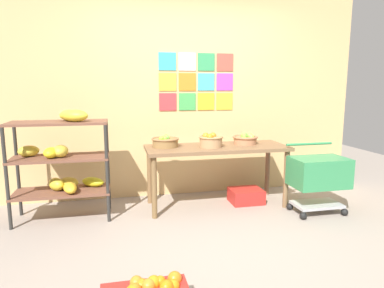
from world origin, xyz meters
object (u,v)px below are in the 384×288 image
(shopping_cart, at_px, (319,175))
(fruit_basket_centre, at_px, (211,141))
(display_table, at_px, (217,154))
(produce_crate_under_table, at_px, (246,196))
(banana_shelf_unit, at_px, (63,158))
(fruit_basket_right, at_px, (245,139))
(fruit_basket_left, at_px, (165,142))

(shopping_cart, bearing_deg, fruit_basket_centre, 147.56)
(display_table, distance_m, shopping_cart, 1.18)
(display_table, xyz_separation_m, produce_crate_under_table, (0.39, 0.01, -0.56))
(banana_shelf_unit, relative_size, produce_crate_under_table, 3.04)
(shopping_cart, bearing_deg, produce_crate_under_table, 132.12)
(fruit_basket_right, xyz_separation_m, produce_crate_under_table, (-0.00, -0.07, -0.71))
(display_table, distance_m, fruit_basket_right, 0.43)
(banana_shelf_unit, bearing_deg, fruit_basket_left, 6.41)
(shopping_cart, bearing_deg, banana_shelf_unit, 160.04)
(fruit_basket_centre, bearing_deg, shopping_cart, -21.96)
(fruit_basket_right, bearing_deg, fruit_basket_left, 179.34)
(banana_shelf_unit, xyz_separation_m, fruit_basket_centre, (1.65, -0.01, 0.13))
(banana_shelf_unit, relative_size, fruit_basket_centre, 4.19)
(display_table, bearing_deg, fruit_basket_left, 171.33)
(banana_shelf_unit, bearing_deg, shopping_cart, -9.47)
(fruit_basket_right, xyz_separation_m, shopping_cart, (0.66, -0.58, -0.35))
(banana_shelf_unit, relative_size, shopping_cart, 1.54)
(banana_shelf_unit, xyz_separation_m, fruit_basket_left, (1.13, 0.13, 0.12))
(banana_shelf_unit, distance_m, fruit_basket_right, 2.13)
(display_table, distance_m, fruit_basket_centre, 0.19)
(shopping_cart, bearing_deg, fruit_basket_right, 128.25)
(banana_shelf_unit, xyz_separation_m, produce_crate_under_table, (2.12, 0.04, -0.59))
(fruit_basket_centre, bearing_deg, fruit_basket_left, 165.63)
(fruit_basket_left, relative_size, shopping_cart, 0.41)
(fruit_basket_right, bearing_deg, shopping_cart, -41.26)
(produce_crate_under_table, distance_m, shopping_cart, 0.91)
(fruit_basket_left, bearing_deg, fruit_basket_centre, -14.37)
(fruit_basket_centre, relative_size, fruit_basket_right, 0.92)
(banana_shelf_unit, height_order, fruit_basket_left, banana_shelf_unit)
(fruit_basket_right, height_order, produce_crate_under_table, fruit_basket_right)
(banana_shelf_unit, distance_m, produce_crate_under_table, 2.21)
(fruit_basket_centre, height_order, fruit_basket_right, fruit_basket_centre)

